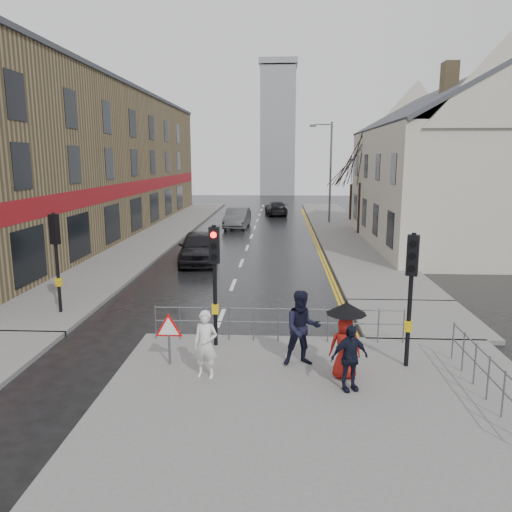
# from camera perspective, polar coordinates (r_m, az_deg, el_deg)

# --- Properties ---
(ground) EXTENTS (120.00, 120.00, 0.00)m
(ground) POSITION_cam_1_polar(r_m,az_deg,el_deg) (14.21, -5.52, -10.85)
(ground) COLOR black
(ground) RESTS_ON ground
(near_pavement) EXTENTS (10.00, 9.00, 0.14)m
(near_pavement) POSITION_cam_1_polar(r_m,az_deg,el_deg) (10.92, 8.20, -17.63)
(near_pavement) COLOR #605E5B
(near_pavement) RESTS_ON ground
(left_pavement) EXTENTS (4.00, 44.00, 0.14)m
(left_pavement) POSITION_cam_1_polar(r_m,az_deg,el_deg) (37.38, -10.35, 2.88)
(left_pavement) COLOR #605E5B
(left_pavement) RESTS_ON ground
(right_pavement) EXTENTS (4.00, 40.00, 0.14)m
(right_pavement) POSITION_cam_1_polar(r_m,az_deg,el_deg) (38.65, 9.51, 3.18)
(right_pavement) COLOR #605E5B
(right_pavement) RESTS_ON ground
(pavement_bridge_right) EXTENTS (4.00, 4.20, 0.14)m
(pavement_bridge_right) POSITION_cam_1_polar(r_m,az_deg,el_deg) (17.46, 17.80, -6.88)
(pavement_bridge_right) COLOR #605E5B
(pavement_bridge_right) RESTS_ON ground
(building_left_terrace) EXTENTS (8.00, 42.00, 10.00)m
(building_left_terrace) POSITION_cam_1_polar(r_m,az_deg,el_deg) (37.72, -19.26, 10.04)
(building_left_terrace) COLOR olive
(building_left_terrace) RESTS_ON ground
(building_right_cream) EXTENTS (9.00, 16.40, 10.10)m
(building_right_cream) POSITION_cam_1_polar(r_m,az_deg,el_deg) (32.61, 20.99, 9.47)
(building_right_cream) COLOR #B7B29F
(building_right_cream) RESTS_ON ground
(church_tower) EXTENTS (5.00, 5.00, 18.00)m
(church_tower) POSITION_cam_1_polar(r_m,az_deg,el_deg) (75.12, 2.51, 13.92)
(church_tower) COLOR gray
(church_tower) RESTS_ON ground
(traffic_signal_near_left) EXTENTS (0.28, 0.27, 3.40)m
(traffic_signal_near_left) POSITION_cam_1_polar(r_m,az_deg,el_deg) (13.65, -4.76, -0.95)
(traffic_signal_near_left) COLOR black
(traffic_signal_near_left) RESTS_ON near_pavement
(traffic_signal_near_right) EXTENTS (0.34, 0.33, 3.40)m
(traffic_signal_near_right) POSITION_cam_1_polar(r_m,az_deg,el_deg) (12.77, 17.33, -2.26)
(traffic_signal_near_right) COLOR black
(traffic_signal_near_right) RESTS_ON near_pavement
(traffic_signal_far_left) EXTENTS (0.34, 0.33, 3.40)m
(traffic_signal_far_left) POSITION_cam_1_polar(r_m,az_deg,el_deg) (17.92, -21.91, 1.17)
(traffic_signal_far_left) COLOR black
(traffic_signal_far_left) RESTS_ON left_pavement
(guard_railing_front) EXTENTS (7.14, 0.04, 1.00)m
(guard_railing_front) POSITION_cam_1_polar(r_m,az_deg,el_deg) (14.34, 2.56, -6.95)
(guard_railing_front) COLOR #595B5E
(guard_railing_front) RESTS_ON near_pavement
(guard_railing_side) EXTENTS (0.04, 4.54, 1.00)m
(guard_railing_side) POSITION_cam_1_polar(r_m,az_deg,el_deg) (12.08, 25.08, -11.63)
(guard_railing_side) COLOR #595B5E
(guard_railing_side) RESTS_ON near_pavement
(warning_sign) EXTENTS (0.80, 0.07, 1.35)m
(warning_sign) POSITION_cam_1_polar(r_m,az_deg,el_deg) (12.87, -9.95, -8.39)
(warning_sign) COLOR #595B5E
(warning_sign) RESTS_ON near_pavement
(street_lamp) EXTENTS (1.83, 0.25, 8.00)m
(street_lamp) POSITION_cam_1_polar(r_m,az_deg,el_deg) (41.21, 8.28, 10.17)
(street_lamp) COLOR #595B5E
(street_lamp) RESTS_ON right_pavement
(tree_near) EXTENTS (2.40, 2.40, 6.58)m
(tree_near) POSITION_cam_1_polar(r_m,az_deg,el_deg) (35.46, 11.97, 10.61)
(tree_near) COLOR black
(tree_near) RESTS_ON right_pavement
(tree_far) EXTENTS (2.40, 2.40, 5.64)m
(tree_far) POSITION_cam_1_polar(r_m,az_deg,el_deg) (43.46, 10.93, 9.75)
(tree_far) COLOR black
(tree_far) RESTS_ON right_pavement
(pedestrian_a) EXTENTS (0.67, 0.51, 1.64)m
(pedestrian_a) POSITION_cam_1_polar(r_m,az_deg,el_deg) (12.09, -5.78, -10.00)
(pedestrian_a) COLOR silver
(pedestrian_a) RESTS_ON near_pavement
(pedestrian_b) EXTENTS (1.05, 0.88, 1.93)m
(pedestrian_b) POSITION_cam_1_polar(r_m,az_deg,el_deg) (12.71, 5.31, -8.22)
(pedestrian_b) COLOR black
(pedestrian_b) RESTS_ON near_pavement
(pedestrian_with_umbrella) EXTENTS (0.96, 0.96, 1.87)m
(pedestrian_with_umbrella) POSITION_cam_1_polar(r_m,az_deg,el_deg) (12.08, 10.19, -8.87)
(pedestrian_with_umbrella) COLOR maroon
(pedestrian_with_umbrella) RESTS_ON near_pavement
(pedestrian_d) EXTENTS (0.97, 0.66, 1.53)m
(pedestrian_d) POSITION_cam_1_polar(r_m,az_deg,el_deg) (11.60, 10.64, -11.36)
(pedestrian_d) COLOR black
(pedestrian_d) RESTS_ON near_pavement
(car_parked) EXTENTS (2.41, 4.93, 1.62)m
(car_parked) POSITION_cam_1_polar(r_m,az_deg,el_deg) (25.77, -6.58, 1.00)
(car_parked) COLOR black
(car_parked) RESTS_ON ground
(car_mid) EXTENTS (1.90, 4.74, 1.53)m
(car_mid) POSITION_cam_1_polar(r_m,az_deg,el_deg) (38.70, -2.15, 4.37)
(car_mid) COLOR #46484B
(car_mid) RESTS_ON ground
(car_far) EXTENTS (2.37, 4.68, 1.30)m
(car_far) POSITION_cam_1_polar(r_m,az_deg,el_deg) (47.38, 2.30, 5.47)
(car_far) COLOR black
(car_far) RESTS_ON ground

